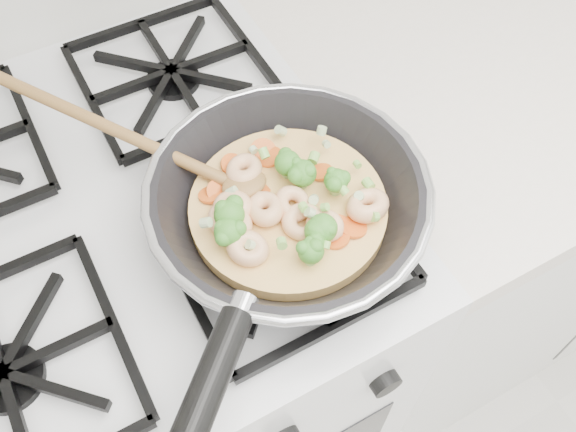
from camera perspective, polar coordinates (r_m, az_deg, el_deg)
stove at (r=1.14m, az=-10.99°, el=-11.91°), size 0.60×0.60×0.92m
counter_right at (r=1.40m, az=20.47°, el=3.31°), size 1.00×0.60×0.90m
skillet at (r=0.66m, az=-0.34°, el=0.89°), size 0.41×0.51×0.10m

